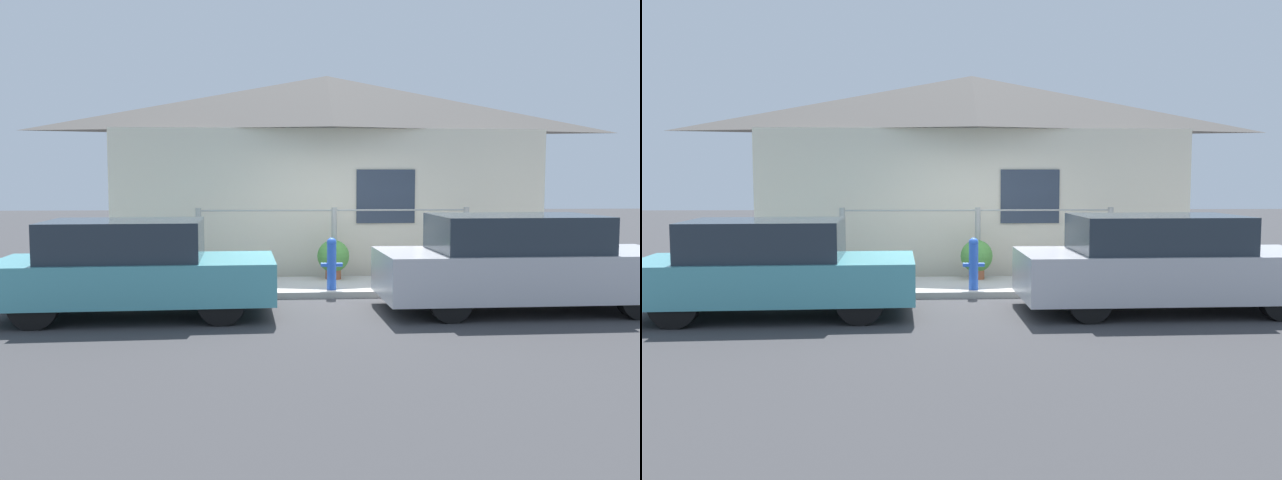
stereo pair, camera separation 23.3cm
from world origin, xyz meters
The scene contains 8 objects.
ground_plane centered at (0.00, 0.00, 0.00)m, with size 60.00×60.00×0.00m, color #38383A.
sidewalk centered at (0.00, 0.89, 0.05)m, with size 24.00×1.79×0.10m.
house centered at (0.00, 3.19, 3.12)m, with size 8.55×2.23×3.90m.
fence centered at (0.00, 1.64, 0.79)m, with size 4.90×0.10×1.26m.
car_left centered at (-3.02, -1.17, 0.66)m, with size 3.82×1.89×1.32m.
car_right centered at (2.43, -1.17, 0.68)m, with size 4.20×1.78×1.37m.
fire_hydrant centered at (-0.17, 0.27, 0.54)m, with size 0.35×0.16×0.84m.
potted_plant_near_hydrant centered at (-0.03, 1.44, 0.49)m, with size 0.57×0.57×0.69m.
Camera 2 is at (-0.94, -11.00, 1.91)m, focal length 40.00 mm.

